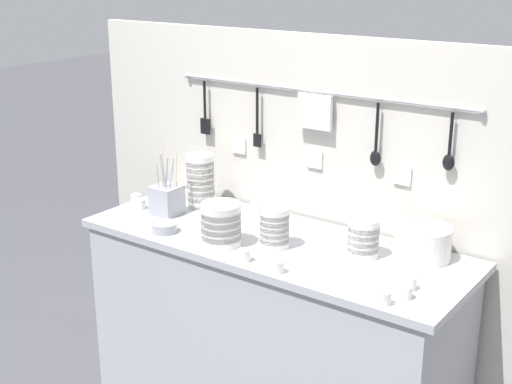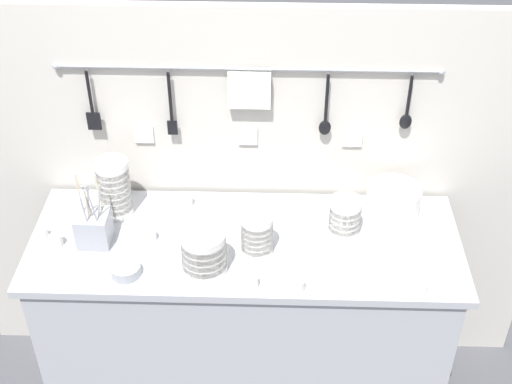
# 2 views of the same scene
# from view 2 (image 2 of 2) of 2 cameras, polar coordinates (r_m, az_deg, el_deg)

# --- Properties ---
(counter) EXTENTS (1.54, 0.57, 0.88)m
(counter) POSITION_cam_2_polar(r_m,az_deg,el_deg) (2.86, -0.80, -10.54)
(counter) COLOR #9EA0A8
(counter) RESTS_ON ground
(back_wall) EXTENTS (2.34, 0.08, 1.63)m
(back_wall) POSITION_cam_2_polar(r_m,az_deg,el_deg) (2.84, -0.58, -0.59)
(back_wall) COLOR #BCB7AD
(back_wall) RESTS_ON ground
(bowl_stack_short_front) EXTENTS (0.11, 0.11, 0.16)m
(bowl_stack_short_front) POSITION_cam_2_polar(r_m,az_deg,el_deg) (2.46, 0.08, -3.40)
(bowl_stack_short_front) COLOR silver
(bowl_stack_short_front) RESTS_ON counter
(bowl_stack_tall_left) EXTENTS (0.11, 0.11, 0.15)m
(bowl_stack_tall_left) POSITION_cam_2_polar(r_m,az_deg,el_deg) (2.56, 7.13, -1.96)
(bowl_stack_tall_left) COLOR silver
(bowl_stack_tall_left) RESTS_ON counter
(bowl_stack_wide_centre) EXTENTS (0.12, 0.12, 0.23)m
(bowl_stack_wide_centre) POSITION_cam_2_polar(r_m,az_deg,el_deg) (2.66, -11.27, 0.34)
(bowl_stack_wide_centre) COLOR silver
(bowl_stack_wide_centre) RESTS_ON counter
(bowl_stack_back_corner) EXTENTS (0.15, 0.15, 0.16)m
(bowl_stack_back_corner) POSITION_cam_2_polar(r_m,az_deg,el_deg) (2.39, -4.19, -4.81)
(bowl_stack_back_corner) COLOR silver
(bowl_stack_back_corner) RESTS_ON counter
(plate_stack) EXTENTS (0.20, 0.20, 0.12)m
(plate_stack) POSITION_cam_2_polar(r_m,az_deg,el_deg) (2.68, 10.87, -0.78)
(plate_stack) COLOR silver
(plate_stack) RESTS_ON counter
(steel_mixing_bowl) EXTENTS (0.10, 0.10, 0.04)m
(steel_mixing_bowl) POSITION_cam_2_polar(r_m,az_deg,el_deg) (2.45, -10.39, -6.16)
(steel_mixing_bowl) COLOR #93969E
(steel_mixing_bowl) RESTS_ON counter
(cutlery_caddy) EXTENTS (0.11, 0.11, 0.28)m
(cutlery_caddy) POSITION_cam_2_polar(r_m,az_deg,el_deg) (2.57, -12.86, -2.78)
(cutlery_caddy) COLOR #93969E
(cutlery_caddy) RESTS_ON counter
(cup_front_right) EXTENTS (0.05, 0.05, 0.04)m
(cup_front_right) POSITION_cam_2_polar(r_m,az_deg,el_deg) (2.47, 13.63, -6.24)
(cup_front_right) COLOR silver
(cup_front_right) RESTS_ON counter
(cup_edge_near) EXTENTS (0.05, 0.05, 0.04)m
(cup_edge_near) POSITION_cam_2_polar(r_m,az_deg,el_deg) (2.36, 3.36, -7.43)
(cup_edge_near) COLOR silver
(cup_edge_near) RESTS_ON counter
(cup_edge_far) EXTENTS (0.05, 0.05, 0.04)m
(cup_edge_far) POSITION_cam_2_polar(r_m,az_deg,el_deg) (2.62, -15.69, -3.72)
(cup_edge_far) COLOR silver
(cup_edge_far) RESTS_ON counter
(cup_mid_row) EXTENTS (0.05, 0.05, 0.04)m
(cup_mid_row) POSITION_cam_2_polar(r_m,az_deg,el_deg) (2.37, -0.35, -7.16)
(cup_mid_row) COLOR silver
(cup_mid_row) RESTS_ON counter
(cup_back_right) EXTENTS (0.05, 0.05, 0.04)m
(cup_back_right) POSITION_cam_2_polar(r_m,az_deg,el_deg) (2.57, -8.48, -3.42)
(cup_back_right) COLOR silver
(cup_back_right) RESTS_ON counter
(cup_centre) EXTENTS (0.05, 0.05, 0.04)m
(cup_centre) POSITION_cam_2_polar(r_m,az_deg,el_deg) (2.71, -5.58, -0.67)
(cup_centre) COLOR silver
(cup_centre) RESTS_ON counter
(cup_by_caddy) EXTENTS (0.05, 0.05, 0.04)m
(cup_by_caddy) POSITION_cam_2_polar(r_m,az_deg,el_deg) (2.66, -16.75, -3.20)
(cup_by_caddy) COLOR silver
(cup_by_caddy) RESTS_ON counter
(cup_front_left) EXTENTS (0.05, 0.05, 0.04)m
(cup_front_left) POSITION_cam_2_polar(r_m,az_deg,el_deg) (2.52, 13.02, -5.13)
(cup_front_left) COLOR silver
(cup_front_left) RESTS_ON counter
(cup_beside_plates) EXTENTS (0.05, 0.05, 0.04)m
(cup_beside_plates) POSITION_cam_2_polar(r_m,az_deg,el_deg) (2.41, 13.06, -7.46)
(cup_beside_plates) COLOR silver
(cup_beside_plates) RESTS_ON counter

